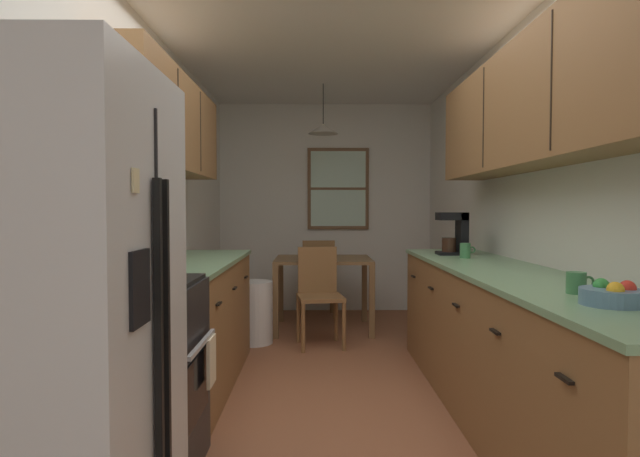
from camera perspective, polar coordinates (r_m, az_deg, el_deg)
The scene contains 25 objects.
ground_plane at distance 4.04m, azimuth 1.30°, elevation -15.97°, with size 12.00×12.00×0.00m, color #995B3D.
wall_left at distance 4.03m, azimuth -18.26°, elevation 2.30°, with size 0.10×9.00×2.55m, color white.
wall_right at distance 4.11m, azimuth 20.48°, elevation 2.27°, with size 0.10×9.00×2.55m, color white.
wall_back at distance 6.49m, azimuth 0.55°, elevation 2.28°, with size 4.40×0.10×2.55m, color white.
ceiling_slab at distance 4.07m, azimuth 1.33°, elevation 21.28°, with size 4.40×9.00×0.08m, color white.
refrigerator at distance 1.91m, azimuth -27.16°, elevation -10.14°, with size 0.69×0.78×1.71m.
stove_range at distance 2.67m, azimuth -20.25°, elevation -15.04°, with size 0.66×0.65×1.10m.
microwave_over_range at distance 2.62m, azimuth -22.95°, elevation 10.51°, with size 0.39×0.64×0.30m.
counter_left at distance 3.83m, azimuth -13.97°, elevation -10.06°, with size 0.64×1.83×0.90m.
upper_cabinets_left at distance 3.78m, azimuth -16.44°, elevation 10.86°, with size 0.33×1.91×0.64m.
counter_right at distance 3.28m, azimuth 19.99°, elevation -12.17°, with size 0.64×3.29×0.90m.
upper_cabinets_right at distance 3.24m, azimuth 22.99°, elevation 12.61°, with size 0.33×2.97×0.71m.
dining_table at distance 5.45m, azimuth 0.35°, elevation -4.42°, with size 0.99×0.82×0.75m.
dining_chair_near at distance 4.85m, azimuth -0.09°, elevation -6.84°, with size 0.46×0.46×0.90m.
dining_chair_far at distance 6.08m, azimuth -0.22°, elevation -5.03°, with size 0.42×0.42×0.90m.
pendant_light at distance 5.47m, azimuth 0.35°, elevation 10.87°, with size 0.31×0.31×0.51m.
back_window at distance 6.43m, azimuth 2.00°, elevation 4.37°, with size 0.75×0.05×1.00m.
trash_bin at distance 4.97m, azimuth -7.27°, elevation -9.08°, with size 0.36×0.36×0.58m, color white.
storage_canister at distance 3.16m, azimuth -16.65°, elevation -2.58°, with size 0.12×0.12×0.20m.
dish_towel at distance 2.72m, azimuth -11.80°, elevation -14.01°, with size 0.02×0.16×0.24m, color beige.
coffee_maker at distance 4.19m, azimuth 14.63°, elevation -0.44°, with size 0.22×0.18×0.33m.
mug_by_coffeemaker at distance 2.43m, azimuth 26.28°, elevation -5.35°, with size 0.12×0.08×0.09m.
mug_spare at distance 3.92m, azimuth 15.63°, elevation -2.35°, with size 0.11×0.08×0.11m.
fruit_bowl at distance 2.21m, azimuth 29.36°, elevation -6.35°, with size 0.23×0.23×0.09m.
table_serving_bowl at distance 5.39m, azimuth -0.89°, elevation -2.98°, with size 0.16×0.16×0.06m, color #E0D14C.
Camera 1 is at (-0.13, -2.84, 1.25)m, focal length 29.24 mm.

